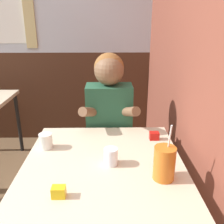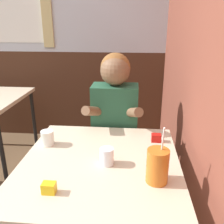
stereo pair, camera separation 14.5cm
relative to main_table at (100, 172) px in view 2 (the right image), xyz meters
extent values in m
cube|color=brown|center=(0.56, 0.71, 0.68)|extent=(0.06, 4.22, 2.70)
cube|color=#472819|center=(-0.81, 1.85, -0.12)|extent=(5.68, 0.06, 1.10)
cube|color=white|center=(-1.24, 1.81, 0.88)|extent=(0.67, 0.01, 0.69)
cube|color=tan|center=(-0.84, 1.80, 0.88)|extent=(0.12, 0.02, 0.79)
cube|color=beige|center=(0.00, 0.00, 0.05)|extent=(0.86, 0.92, 0.04)
cylinder|color=black|center=(-0.39, 0.42, -0.32)|extent=(0.04, 0.04, 0.70)
cylinder|color=black|center=(0.39, 0.42, -0.32)|extent=(0.04, 0.04, 0.70)
cylinder|color=black|center=(-1.00, 0.72, -0.32)|extent=(0.04, 0.04, 0.70)
cylinder|color=black|center=(-1.00, 1.48, -0.32)|extent=(0.04, 0.04, 0.70)
cube|color=#235138|center=(0.04, 0.59, -0.44)|extent=(0.31, 0.20, 0.46)
cube|color=#235138|center=(0.04, 0.59, 0.07)|extent=(0.34, 0.20, 0.55)
sphere|color=brown|center=(0.04, 0.62, 0.47)|extent=(0.22, 0.22, 0.22)
sphere|color=brown|center=(0.04, 0.59, 0.45)|extent=(0.21, 0.21, 0.21)
cylinder|color=brown|center=(-0.10, 0.45, 0.19)|extent=(0.14, 0.27, 0.15)
cylinder|color=brown|center=(0.17, 0.45, 0.19)|extent=(0.14, 0.27, 0.15)
cylinder|color=#C6661E|center=(0.29, -0.15, 0.15)|extent=(0.10, 0.10, 0.17)
cylinder|color=white|center=(0.31, -0.15, 0.28)|extent=(0.01, 0.04, 0.14)
cylinder|color=silver|center=(0.04, -0.02, 0.11)|extent=(0.07, 0.07, 0.09)
cylinder|color=silver|center=(-0.35, 0.17, 0.11)|extent=(0.08, 0.08, 0.09)
cube|color=#B7140F|center=(0.32, 0.27, 0.09)|extent=(0.06, 0.04, 0.05)
cube|color=yellow|center=(-0.19, -0.28, 0.09)|extent=(0.06, 0.04, 0.05)
camera|label=1|loc=(0.03, -1.17, 0.79)|focal=40.00mm
camera|label=2|loc=(0.17, -1.17, 0.79)|focal=40.00mm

